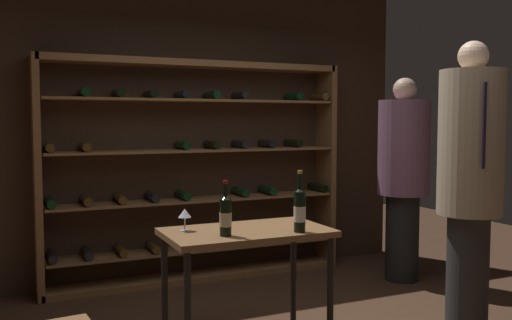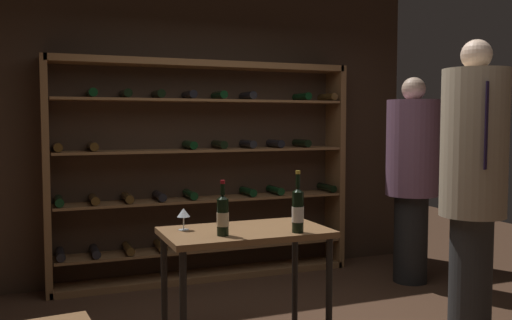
{
  "view_description": "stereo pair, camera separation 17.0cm",
  "coord_description": "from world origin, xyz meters",
  "px_view_note": "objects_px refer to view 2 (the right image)",
  "views": [
    {
      "loc": [
        -1.7,
        -3.23,
        1.53
      ],
      "look_at": [
        -0.14,
        0.22,
        1.26
      ],
      "focal_mm": 39.03,
      "sensor_mm": 36.0,
      "label": 1
    },
    {
      "loc": [
        -1.55,
        -3.3,
        1.53
      ],
      "look_at": [
        -0.14,
        0.22,
        1.26
      ],
      "focal_mm": 39.03,
      "sensor_mm": 36.0,
      "label": 2
    }
  ],
  "objects_px": {
    "wine_rack": "(205,173)",
    "tasting_table": "(245,244)",
    "person_bystander_red_print": "(412,171)",
    "person_guest_khaki": "(473,179)",
    "wine_glass_stemmed_right": "(184,214)",
    "wine_bottle_green_slim": "(223,215)",
    "wine_bottle_gold_foil": "(298,210)"
  },
  "relations": [
    {
      "from": "wine_bottle_green_slim",
      "to": "wine_bottle_gold_foil",
      "type": "distance_m",
      "value": 0.48
    },
    {
      "from": "tasting_table",
      "to": "person_guest_khaki",
      "type": "bearing_deg",
      "value": -19.49
    },
    {
      "from": "person_guest_khaki",
      "to": "wine_bottle_gold_foil",
      "type": "relative_size",
      "value": 5.2
    },
    {
      "from": "tasting_table",
      "to": "wine_bottle_green_slim",
      "type": "bearing_deg",
      "value": -146.21
    },
    {
      "from": "wine_rack",
      "to": "wine_glass_stemmed_right",
      "type": "xyz_separation_m",
      "value": [
        -0.63,
        -1.63,
        -0.1
      ]
    },
    {
      "from": "tasting_table",
      "to": "wine_bottle_green_slim",
      "type": "distance_m",
      "value": 0.33
    },
    {
      "from": "person_bystander_red_print",
      "to": "wine_bottle_green_slim",
      "type": "relative_size",
      "value": 5.61
    },
    {
      "from": "wine_bottle_gold_foil",
      "to": "wine_rack",
      "type": "bearing_deg",
      "value": 90.81
    },
    {
      "from": "wine_glass_stemmed_right",
      "to": "tasting_table",
      "type": "bearing_deg",
      "value": -17.51
    },
    {
      "from": "tasting_table",
      "to": "wine_glass_stemmed_right",
      "type": "relative_size",
      "value": 7.44
    },
    {
      "from": "wine_rack",
      "to": "tasting_table",
      "type": "relative_size",
      "value": 2.73
    },
    {
      "from": "person_bystander_red_print",
      "to": "tasting_table",
      "type": "bearing_deg",
      "value": -34.9
    },
    {
      "from": "person_guest_khaki",
      "to": "wine_glass_stemmed_right",
      "type": "bearing_deg",
      "value": 136.61
    },
    {
      "from": "wine_rack",
      "to": "tasting_table",
      "type": "height_order",
      "value": "wine_rack"
    },
    {
      "from": "tasting_table",
      "to": "wine_bottle_green_slim",
      "type": "xyz_separation_m",
      "value": [
        -0.2,
        -0.13,
        0.23
      ]
    },
    {
      "from": "wine_bottle_gold_foil",
      "to": "wine_glass_stemmed_right",
      "type": "xyz_separation_m",
      "value": [
        -0.66,
        0.34,
        -0.04
      ]
    },
    {
      "from": "wine_rack",
      "to": "wine_bottle_gold_foil",
      "type": "xyz_separation_m",
      "value": [
        0.03,
        -1.97,
        -0.07
      ]
    },
    {
      "from": "wine_glass_stemmed_right",
      "to": "wine_bottle_gold_foil",
      "type": "bearing_deg",
      "value": -27.28
    },
    {
      "from": "wine_glass_stemmed_right",
      "to": "wine_rack",
      "type": "bearing_deg",
      "value": 69.0
    },
    {
      "from": "person_bystander_red_print",
      "to": "wine_bottle_green_slim",
      "type": "bearing_deg",
      "value": -33.99
    },
    {
      "from": "person_bystander_red_print",
      "to": "wine_glass_stemmed_right",
      "type": "height_order",
      "value": "person_bystander_red_print"
    },
    {
      "from": "person_guest_khaki",
      "to": "wine_bottle_green_slim",
      "type": "xyz_separation_m",
      "value": [
        -1.62,
        0.37,
        -0.2
      ]
    },
    {
      "from": "wine_rack",
      "to": "tasting_table",
      "type": "bearing_deg",
      "value": -97.95
    },
    {
      "from": "wine_bottle_green_slim",
      "to": "person_bystander_red_print",
      "type": "bearing_deg",
      "value": 25.38
    },
    {
      "from": "person_guest_khaki",
      "to": "wine_glass_stemmed_right",
      "type": "distance_m",
      "value": 1.92
    },
    {
      "from": "person_guest_khaki",
      "to": "person_bystander_red_print",
      "type": "distance_m",
      "value": 1.55
    },
    {
      "from": "wine_bottle_green_slim",
      "to": "tasting_table",
      "type": "bearing_deg",
      "value": 33.79
    },
    {
      "from": "person_bystander_red_print",
      "to": "wine_bottle_gold_foil",
      "type": "xyz_separation_m",
      "value": [
        -1.75,
        -1.14,
        -0.1
      ]
    },
    {
      "from": "wine_rack",
      "to": "wine_bottle_green_slim",
      "type": "height_order",
      "value": "wine_rack"
    },
    {
      "from": "person_bystander_red_print",
      "to": "wine_bottle_green_slim",
      "type": "xyz_separation_m",
      "value": [
        -2.23,
        -1.06,
        -0.11
      ]
    },
    {
      "from": "person_guest_khaki",
      "to": "wine_bottle_green_slim",
      "type": "height_order",
      "value": "person_guest_khaki"
    },
    {
      "from": "wine_rack",
      "to": "wine_bottle_gold_foil",
      "type": "distance_m",
      "value": 1.97
    }
  ]
}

